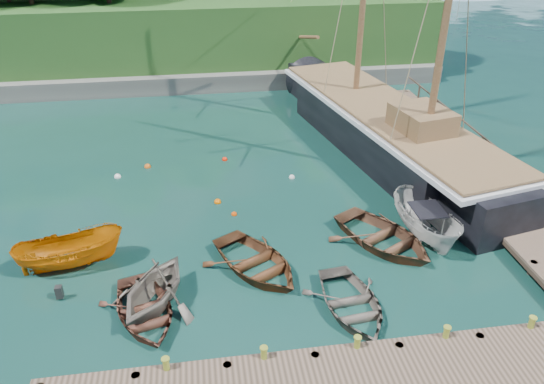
{
  "coord_description": "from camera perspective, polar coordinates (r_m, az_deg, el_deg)",
  "views": [
    {
      "loc": [
        -2.51,
        -16.86,
        13.26
      ],
      "look_at": [
        0.44,
        2.84,
        2.0
      ],
      "focal_mm": 35.0,
      "sensor_mm": 36.0,
      "label": 1
    }
  ],
  "objects": [
    {
      "name": "headland",
      "position": [
        49.93,
        -21.58,
        18.68
      ],
      "size": [
        51.0,
        19.31,
        12.9
      ],
      "color": "#474744",
      "rests_on": "ground"
    },
    {
      "name": "rowboat_3",
      "position": [
        20.0,
        8.47,
        -12.46
      ],
      "size": [
        3.37,
        4.4,
        0.85
      ],
      "primitive_type": "imported",
      "rotation": [
        0.0,
        0.0,
        0.11
      ],
      "color": "#595149",
      "rests_on": "ground"
    },
    {
      "name": "rowboat_0",
      "position": [
        20.05,
        -13.48,
        -12.94
      ],
      "size": [
        3.9,
        4.7,
        0.84
      ],
      "primitive_type": "imported",
      "rotation": [
        0.0,
        0.0,
        0.28
      ],
      "color": "brown",
      "rests_on": "ground"
    },
    {
      "name": "mooring_buoy_5",
      "position": [
        30.36,
        -5.11,
        3.45
      ],
      "size": [
        0.31,
        0.31,
        0.31
      ],
      "primitive_type": "sphere",
      "color": "red",
      "rests_on": "ground"
    },
    {
      "name": "ground",
      "position": [
        21.6,
        -0.05,
        -8.4
      ],
      "size": [
        160.0,
        160.0,
        0.0
      ],
      "primitive_type": "plane",
      "color": "#103126",
      "rests_on": "ground"
    },
    {
      "name": "bollard_4",
      "position": [
        20.61,
        25.65,
        -14.2
      ],
      "size": [
        0.26,
        0.26,
        0.45
      ],
      "primitive_type": "cylinder",
      "color": "olive",
      "rests_on": "ground"
    },
    {
      "name": "rowboat_2",
      "position": [
        21.62,
        -1.71,
        -8.36
      ],
      "size": [
        5.11,
        5.6,
        0.95
      ],
      "primitive_type": "imported",
      "rotation": [
        0.0,
        0.0,
        0.52
      ],
      "color": "#532F19",
      "rests_on": "ground"
    },
    {
      "name": "motorboat_orange",
      "position": [
        23.25,
        -20.6,
        -7.51
      ],
      "size": [
        4.5,
        2.36,
        1.65
      ],
      "primitive_type": "imported",
      "rotation": [
        0.0,
        0.0,
        1.75
      ],
      "color": "#C56705",
      "rests_on": "ground"
    },
    {
      "name": "cabin_boat_white",
      "position": [
        24.45,
        15.97,
        -4.66
      ],
      "size": [
        2.27,
        4.84,
        1.81
      ],
      "primitive_type": "imported",
      "rotation": [
        0.0,
        0.0,
        0.11
      ],
      "color": "silver",
      "rests_on": "ground"
    },
    {
      "name": "mooring_buoy_6",
      "position": [
        29.53,
        -16.26,
        1.53
      ],
      "size": [
        0.36,
        0.36,
        0.36
      ],
      "primitive_type": "sphere",
      "color": "white",
      "rests_on": "ground"
    },
    {
      "name": "schooner",
      "position": [
        31.61,
        12.13,
        6.17
      ],
      "size": [
        8.76,
        26.93,
        19.84
      ],
      "rotation": [
        0.0,
        0.0,
        0.2
      ],
      "color": "black",
      "rests_on": "ground"
    },
    {
      "name": "bollard_0",
      "position": [
        17.79,
        -11.06,
        -19.47
      ],
      "size": [
        0.26,
        0.26,
        0.45
      ],
      "primitive_type": "cylinder",
      "color": "olive",
      "rests_on": "ground"
    },
    {
      "name": "mooring_buoy_1",
      "position": [
        26.18,
        -5.87,
        -1.13
      ],
      "size": [
        0.35,
        0.35,
        0.35
      ],
      "primitive_type": "sphere",
      "color": "#F16600",
      "rests_on": "ground"
    },
    {
      "name": "dock_east",
      "position": [
        30.5,
        19.8,
        2.76
      ],
      "size": [
        3.2,
        24.0,
        1.1
      ],
      "color": "#45362A",
      "rests_on": "ground"
    },
    {
      "name": "bollard_2",
      "position": [
        18.29,
        8.95,
        -17.47
      ],
      "size": [
        0.26,
        0.26,
        0.45
      ],
      "primitive_type": "cylinder",
      "color": "olive",
      "rests_on": "ground"
    },
    {
      "name": "bollard_1",
      "position": [
        17.79,
        -0.86,
        -18.72
      ],
      "size": [
        0.26,
        0.26,
        0.45
      ],
      "primitive_type": "cylinder",
      "color": "olive",
      "rests_on": "ground"
    },
    {
      "name": "mooring_buoy_3",
      "position": [
        28.32,
        2.15,
        1.53
      ],
      "size": [
        0.32,
        0.32,
        0.32
      ],
      "primitive_type": "sphere",
      "color": "silver",
      "rests_on": "ground"
    },
    {
      "name": "mooring_buoy_0",
      "position": [
        24.77,
        -20.37,
        -4.99
      ],
      "size": [
        0.29,
        0.29,
        0.29
      ],
      "primitive_type": "sphere",
      "color": "silver",
      "rests_on": "ground"
    },
    {
      "name": "rowboat_4",
      "position": [
        23.52,
        11.81,
        -5.56
      ],
      "size": [
        5.42,
        5.94,
        1.01
      ],
      "primitive_type": "imported",
      "rotation": [
        0.0,
        0.0,
        0.51
      ],
      "color": "brown",
      "rests_on": "ground"
    },
    {
      "name": "mooring_buoy_4",
      "position": [
        30.22,
        -13.23,
        2.62
      ],
      "size": [
        0.37,
        0.37,
        0.37
      ],
      "primitive_type": "sphere",
      "color": "#D75B12",
      "rests_on": "ground"
    },
    {
      "name": "bollard_3",
      "position": [
        19.25,
        17.87,
        -15.89
      ],
      "size": [
        0.26,
        0.26,
        0.45
      ],
      "primitive_type": "cylinder",
      "color": "olive",
      "rests_on": "ground"
    },
    {
      "name": "mooring_buoy_2",
      "position": [
        25.13,
        -4.1,
        -2.45
      ],
      "size": [
        0.28,
        0.28,
        0.28
      ],
      "primitive_type": "sphere",
      "color": "#E34403",
      "rests_on": "ground"
    },
    {
      "name": "rowboat_1",
      "position": [
        20.42,
        -12.32,
        -11.87
      ],
      "size": [
        4.65,
        4.89,
        2.02
      ],
      "primitive_type": "imported",
      "rotation": [
        0.0,
        0.0,
        -0.45
      ],
      "color": "slate",
      "rests_on": "ground"
    }
  ]
}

